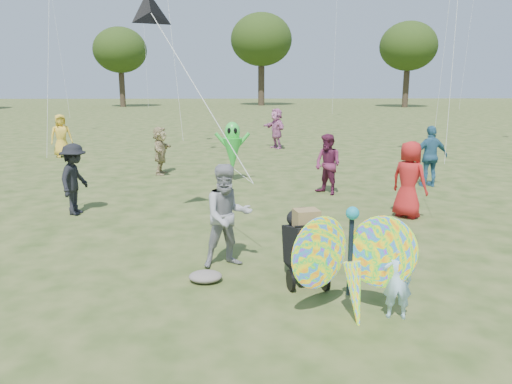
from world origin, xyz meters
TOP-DOWN VIEW (x-y plane):
  - ground at (0.00, 0.00)m, footprint 160.00×160.00m
  - child_girl at (1.46, -0.78)m, footprint 0.38×0.27m
  - adult_man at (-0.65, 1.07)m, footprint 0.95×0.84m
  - grey_bag at (-0.97, 0.43)m, footprint 0.49×0.40m
  - crowd_a at (3.13, 3.88)m, footprint 0.92×0.95m
  - crowd_b at (-4.07, 4.33)m, footprint 0.70×1.07m
  - crowd_c at (4.77, 7.02)m, footprint 1.05×0.57m
  - crowd_d at (-2.97, 9.14)m, footprint 0.51×1.41m
  - crowd_e at (1.78, 6.15)m, footprint 0.93×0.96m
  - crowd_g at (-7.36, 12.93)m, footprint 0.96×0.84m
  - crowd_j at (1.08, 15.25)m, footprint 1.14×1.68m
  - jogging_stroller at (0.48, 0.47)m, footprint 0.64×1.11m
  - butterfly_kite at (0.90, -0.78)m, footprint 1.74×0.75m
  - delta_kite_rig at (-2.03, 3.05)m, footprint 2.25×2.23m
  - alien_kite at (-0.69, 7.89)m, footprint 1.12×0.69m
  - tree_line at (3.67, 44.99)m, footprint 91.78×33.60m

SIDE VIEW (x-z plane):
  - ground at x=0.00m, z-range 0.00..0.00m
  - grey_bag at x=-0.97m, z-range 0.00..0.16m
  - child_girl at x=1.46m, z-range 0.00..0.97m
  - jogging_stroller at x=0.48m, z-range 0.07..1.16m
  - butterfly_kite at x=0.90m, z-range -0.12..1.49m
  - crowd_d at x=-2.97m, z-range 0.00..1.50m
  - crowd_e at x=1.78m, z-range 0.00..1.56m
  - crowd_b at x=-4.07m, z-range 0.00..1.56m
  - adult_man at x=-0.65m, z-range 0.00..1.63m
  - crowd_a at x=3.13m, z-range 0.00..1.64m
  - crowd_g at x=-7.36m, z-range 0.00..1.65m
  - crowd_c at x=4.77m, z-range 0.00..1.69m
  - crowd_j at x=1.08m, z-range 0.00..1.74m
  - alien_kite at x=-0.69m, z-range 0.10..1.84m
  - delta_kite_rig at x=-2.03m, z-range 2.46..5.63m
  - tree_line at x=3.67m, z-range 1.47..12.25m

